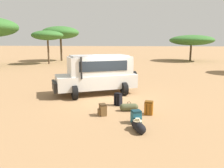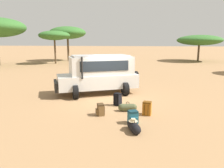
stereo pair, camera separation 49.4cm
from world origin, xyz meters
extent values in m
plane|color=#9E754C|center=(0.00, 0.00, 0.00)|extent=(320.00, 320.00, 0.00)
cube|color=silver|center=(-1.02, 0.93, 0.82)|extent=(5.22, 3.97, 0.84)
cube|color=silver|center=(-0.80, 1.04, 1.79)|extent=(4.21, 3.36, 1.10)
cube|color=#232D38|center=(-2.15, 0.33, 1.74)|extent=(0.78, 1.41, 0.77)
cube|color=#232D38|center=(-0.38, 0.24, 1.84)|extent=(2.62, 1.41, 0.60)
cube|color=#232D38|center=(-1.22, 1.84, 1.84)|extent=(2.62, 1.41, 0.60)
cube|color=#B7B7B7|center=(-0.84, 1.02, 2.39)|extent=(3.83, 3.11, 0.10)
cube|color=black|center=(-3.29, -0.28, 0.65)|extent=(0.90, 1.50, 0.56)
cylinder|color=black|center=(-1.54, -0.45, 1.79)|extent=(0.10, 0.10, 1.25)
cylinder|color=black|center=(-1.91, -0.64, 0.40)|extent=(0.62, 0.84, 0.80)
cylinder|color=black|center=(-2.81, 1.07, 0.40)|extent=(0.62, 0.84, 0.80)
cylinder|color=black|center=(0.78, 0.78, 0.40)|extent=(0.62, 0.84, 0.80)
cylinder|color=black|center=(-0.13, 2.49, 0.40)|extent=(0.62, 0.84, 0.80)
cylinder|color=black|center=(1.27, 2.13, 0.97)|extent=(0.54, 0.75, 0.74)
cube|color=#B26619|center=(2.24, -2.69, 0.28)|extent=(0.41, 0.34, 0.56)
cube|color=#B26619|center=(2.26, -2.50, 0.21)|extent=(0.29, 0.12, 0.31)
cube|color=#62380E|center=(2.24, -2.69, 0.59)|extent=(0.40, 0.35, 0.07)
cylinder|color=#62380E|center=(2.13, -2.84, 0.28)|extent=(0.04, 0.04, 0.47)
cylinder|color=#62380E|center=(2.30, -2.86, 0.28)|extent=(0.04, 0.04, 0.47)
cube|color=#235B6B|center=(1.72, -3.81, 0.23)|extent=(0.47, 0.43, 0.46)
cube|color=#235B6B|center=(1.80, -3.98, 0.17)|extent=(0.29, 0.19, 0.25)
cube|color=#13323A|center=(1.72, -3.81, 0.49)|extent=(0.46, 0.44, 0.07)
cylinder|color=#13323A|center=(1.72, -3.62, 0.23)|extent=(0.04, 0.04, 0.39)
cylinder|color=#13323A|center=(1.57, -3.69, 0.23)|extent=(0.04, 0.04, 0.39)
cube|color=black|center=(0.68, -1.46, 0.29)|extent=(0.44, 0.40, 0.59)
cube|color=black|center=(0.76, -1.31, 0.22)|extent=(0.27, 0.20, 0.32)
cube|color=black|center=(0.68, -1.46, 0.62)|extent=(0.43, 0.40, 0.07)
cylinder|color=black|center=(0.54, -1.55, 0.29)|extent=(0.04, 0.04, 0.50)
cylinder|color=black|center=(0.68, -1.62, 0.29)|extent=(0.04, 0.04, 0.50)
cube|color=brown|center=(0.20, -3.11, 0.23)|extent=(0.40, 0.46, 0.46)
cube|color=brown|center=(0.05, -3.19, 0.17)|extent=(0.20, 0.29, 0.25)
cube|color=#3A2A16|center=(0.20, -3.11, 0.49)|extent=(0.41, 0.45, 0.07)
cylinder|color=#3A2A16|center=(0.37, -3.12, 0.23)|extent=(0.04, 0.04, 0.39)
cylinder|color=#3A2A16|center=(0.30, -2.97, 0.23)|extent=(0.04, 0.04, 0.39)
cylinder|color=black|center=(1.84, -4.64, 0.17)|extent=(0.54, 0.67, 0.35)
sphere|color=black|center=(1.73, -4.37, 0.17)|extent=(0.34, 0.34, 0.34)
sphere|color=black|center=(1.95, -4.90, 0.17)|extent=(0.34, 0.34, 0.34)
torus|color=black|center=(1.84, -4.64, 0.37)|extent=(0.09, 0.16, 0.16)
cylinder|color=beige|center=(1.80, -4.54, 0.36)|extent=(0.34, 0.34, 0.02)
cylinder|color=beige|center=(1.80, -4.54, 0.41)|extent=(0.17, 0.17, 0.09)
cylinder|color=#4C5133|center=(1.31, -2.28, 0.18)|extent=(0.61, 0.46, 0.35)
sphere|color=#4C5133|center=(1.04, -2.33, 0.18)|extent=(0.35, 0.35, 0.35)
sphere|color=#4C5133|center=(1.58, -2.22, 0.18)|extent=(0.35, 0.35, 0.35)
torus|color=#2D301E|center=(1.31, -2.28, 0.37)|extent=(0.17, 0.06, 0.16)
cylinder|color=brown|center=(-12.48, 24.13, 1.94)|extent=(0.33, 0.33, 3.88)
ellipsoid|color=#336628|center=(-12.48, 24.13, 4.79)|extent=(6.29, 6.23, 2.13)
cylinder|color=brown|center=(-12.30, 18.62, 1.80)|extent=(0.25, 0.25, 3.59)
ellipsoid|color=#336628|center=(-12.30, 18.62, 4.19)|extent=(4.58, 4.66, 1.41)
cylinder|color=brown|center=(9.71, 27.38, 1.39)|extent=(0.32, 0.32, 2.78)
ellipsoid|color=#336628|center=(9.71, 27.38, 3.53)|extent=(7.39, 8.08, 1.75)
camera|label=1|loc=(2.03, -12.29, 3.24)|focal=35.00mm
camera|label=2|loc=(2.51, -12.21, 3.24)|focal=35.00mm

